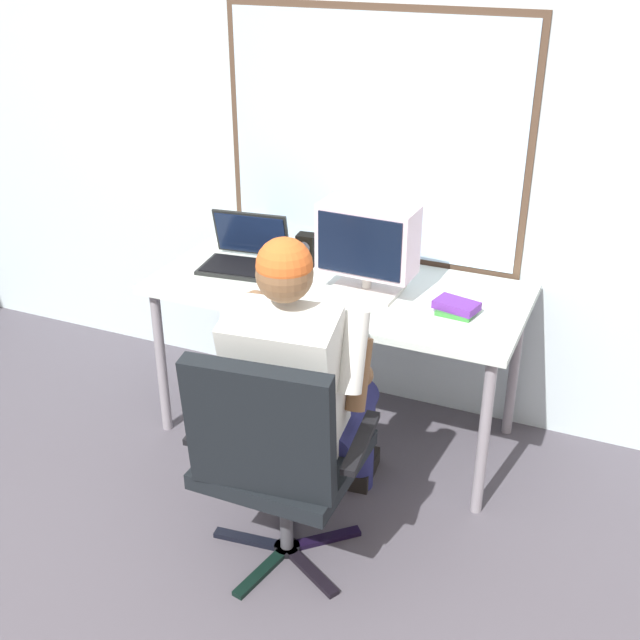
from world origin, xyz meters
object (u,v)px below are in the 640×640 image
object	(u,v)px
desk_speaker	(306,250)
book_stack	(457,307)
office_chair	(274,451)
wine_glass	(269,271)
crt_monitor	(368,242)
desk	(338,300)
laptop	(246,252)
person_seated	(298,383)

from	to	relation	value
desk_speaker	book_stack	bearing A→B (deg)	-15.74
office_chair	wine_glass	size ratio (longest dim) A/B	6.73
book_stack	crt_monitor	bearing A→B (deg)	173.41
desk	book_stack	world-z (taller)	book_stack
desk	desk_speaker	distance (m)	0.31
desk	office_chair	size ratio (longest dim) A/B	1.70
desk_speaker	book_stack	distance (m)	0.79
laptop	wine_glass	xyz separation A→B (m)	(0.24, -0.24, 0.04)
desk	desk_speaker	size ratio (longest dim) A/B	10.91
book_stack	desk	bearing A→B (deg)	173.94
office_chair	book_stack	distance (m)	0.98
desk	book_stack	xyz separation A→B (m)	(0.54, -0.06, 0.09)
office_chair	wine_glass	bearing A→B (deg)	117.28
crt_monitor	laptop	world-z (taller)	crt_monitor
desk	wine_glass	xyz separation A→B (m)	(-0.24, -0.19, 0.17)
desk	wine_glass	distance (m)	0.35
wine_glass	desk_speaker	bearing A→B (deg)	87.22
person_seated	desk_speaker	bearing A→B (deg)	112.38
crt_monitor	person_seated	bearing A→B (deg)	-91.27
laptop	desk	bearing A→B (deg)	-6.04
crt_monitor	office_chair	bearing A→B (deg)	-89.33
book_stack	office_chair	bearing A→B (deg)	-114.37
person_seated	laptop	world-z (taller)	person_seated
office_chair	person_seated	distance (m)	0.29
laptop	desk_speaker	bearing A→B (deg)	22.69
desk_speaker	desk	bearing A→B (deg)	-35.36
crt_monitor	wine_glass	xyz separation A→B (m)	(-0.37, -0.18, -0.12)
wine_glass	book_stack	size ratio (longest dim) A/B	0.74
laptop	desk_speaker	xyz separation A→B (m)	(0.25, 0.11, 0.01)
office_chair	desk_speaker	size ratio (longest dim) A/B	6.43
crt_monitor	laptop	size ratio (longest dim) A/B	1.05
office_chair	book_stack	world-z (taller)	office_chair
wine_glass	book_stack	xyz separation A→B (m)	(0.77, 0.13, -0.08)
person_seated	wine_glass	size ratio (longest dim) A/B	8.97
crt_monitor	book_stack	xyz separation A→B (m)	(0.40, -0.05, -0.20)
wine_glass	laptop	bearing A→B (deg)	135.19
wine_glass	desk_speaker	xyz separation A→B (m)	(0.02, 0.34, -0.03)
desk	desk_speaker	world-z (taller)	desk_speaker
laptop	book_stack	xyz separation A→B (m)	(1.01, -0.11, -0.04)
crt_monitor	wine_glass	bearing A→B (deg)	-154.64
office_chair	desk	bearing A→B (deg)	98.84
desk	crt_monitor	size ratio (longest dim) A/B	3.95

